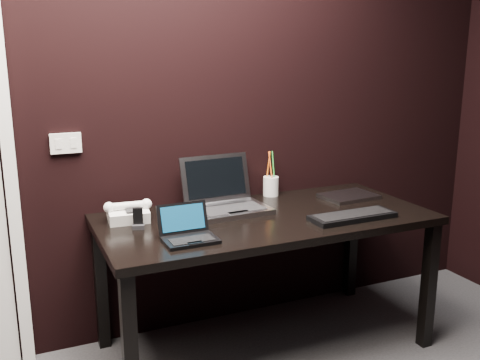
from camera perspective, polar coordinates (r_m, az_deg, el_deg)
name	(u,v)px	position (r m, az deg, el deg)	size (l,w,h in m)	color
wall_back	(183,102)	(2.91, -6.05, 8.27)	(4.00, 4.00, 0.00)	black
wall_switch	(66,143)	(2.79, -18.10, 3.75)	(0.15, 0.02, 0.10)	silver
desk	(266,230)	(2.79, 2.75, -5.33)	(1.70, 0.80, 0.74)	black
netbook	(188,233)	(2.41, -5.55, -5.70)	(0.24, 0.21, 0.15)	black
silver_laptop	(226,201)	(2.84, -1.53, -2.23)	(0.41, 0.38, 0.27)	#9F9FA4
ext_keyboard	(353,216)	(2.76, 11.92, -3.80)	(0.45, 0.16, 0.03)	black
closed_laptop	(349,196)	(3.15, 11.52, -1.70)	(0.32, 0.24, 0.02)	gray
desk_phone	(128,213)	(2.72, -11.85, -3.43)	(0.24, 0.19, 0.12)	silver
mobile_phone	(138,221)	(2.60, -10.82, -4.29)	(0.07, 0.06, 0.10)	black
pen_cup	(271,185)	(3.13, 3.30, -0.57)	(0.11, 0.11, 0.26)	silver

